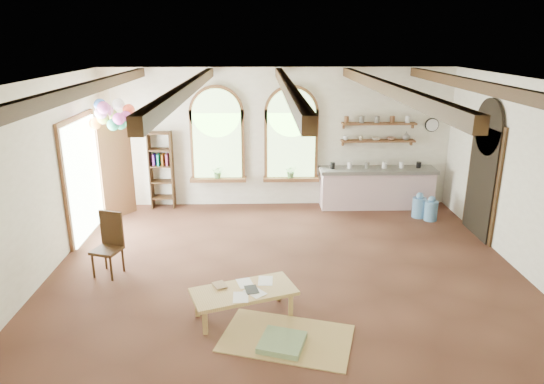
{
  "coord_description": "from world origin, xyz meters",
  "views": [
    {
      "loc": [
        -0.44,
        -7.54,
        3.84
      ],
      "look_at": [
        -0.22,
        0.6,
        1.22
      ],
      "focal_mm": 32.0,
      "sensor_mm": 36.0,
      "label": 1
    }
  ],
  "objects_px": {
    "balloon_cluster": "(112,115)",
    "side_chair": "(109,257)",
    "kitchen_counter": "(377,188)",
    "coffee_table": "(244,293)"
  },
  "relations": [
    {
      "from": "balloon_cluster",
      "to": "side_chair",
      "type": "bearing_deg",
      "value": -79.95
    },
    {
      "from": "kitchen_counter",
      "to": "balloon_cluster",
      "type": "relative_size",
      "value": 2.33
    },
    {
      "from": "coffee_table",
      "to": "balloon_cluster",
      "type": "height_order",
      "value": "balloon_cluster"
    },
    {
      "from": "coffee_table",
      "to": "side_chair",
      "type": "xyz_separation_m",
      "value": [
        -2.31,
        1.36,
        -0.06
      ]
    },
    {
      "from": "coffee_table",
      "to": "balloon_cluster",
      "type": "distance_m",
      "value": 5.02
    },
    {
      "from": "kitchen_counter",
      "to": "coffee_table",
      "type": "height_order",
      "value": "kitchen_counter"
    },
    {
      "from": "side_chair",
      "to": "balloon_cluster",
      "type": "xyz_separation_m",
      "value": [
        -0.42,
        2.37,
        2.02
      ]
    },
    {
      "from": "kitchen_counter",
      "to": "coffee_table",
      "type": "relative_size",
      "value": 1.68
    },
    {
      "from": "kitchen_counter",
      "to": "side_chair",
      "type": "xyz_separation_m",
      "value": [
        -5.29,
        -3.26,
        -0.17
      ]
    },
    {
      "from": "kitchen_counter",
      "to": "coffee_table",
      "type": "distance_m",
      "value": 5.5
    }
  ]
}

